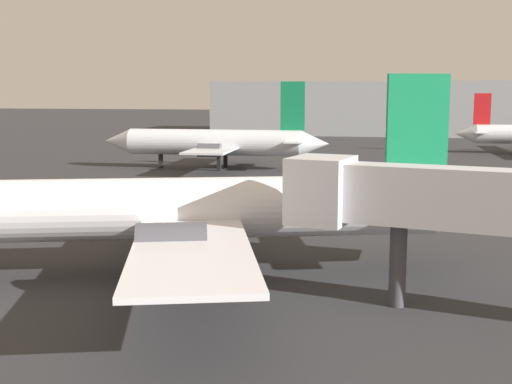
{
  "coord_description": "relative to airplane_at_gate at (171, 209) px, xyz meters",
  "views": [
    {
      "loc": [
        3.99,
        -9.57,
        8.81
      ],
      "look_at": [
        -4.49,
        34.32,
        2.02
      ],
      "focal_mm": 46.76,
      "sensor_mm": 36.0,
      "label": 1
    }
  ],
  "objects": [
    {
      "name": "airplane_at_gate",
      "position": [
        0.0,
        0.0,
        0.0
      ],
      "size": [
        32.55,
        25.9,
        9.64
      ],
      "rotation": [
        0.0,
        0.0,
        3.43
      ],
      "color": "white",
      "rests_on": "ground_plane"
    },
    {
      "name": "terminal_building",
      "position": [
        11.89,
        113.03,
        2.12
      ],
      "size": [
        73.48,
        24.54,
        10.72
      ],
      "primitive_type": "cube",
      "color": "#999EA3",
      "rests_on": "ground_plane"
    },
    {
      "name": "jet_bridge",
      "position": [
        14.02,
        -3.56,
        1.3
      ],
      "size": [
        18.02,
        6.34,
        6.06
      ],
      "rotation": [
        0.0,
        0.0,
        2.91
      ],
      "color": "silver",
      "rests_on": "ground_plane"
    },
    {
      "name": "airplane_far_left",
      "position": [
        -8.84,
        43.23,
        -0.21
      ],
      "size": [
        26.15,
        19.32,
        9.84
      ],
      "rotation": [
        0.0,
        0.0,
        3.16
      ],
      "color": "silver",
      "rests_on": "ground_plane"
    }
  ]
}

